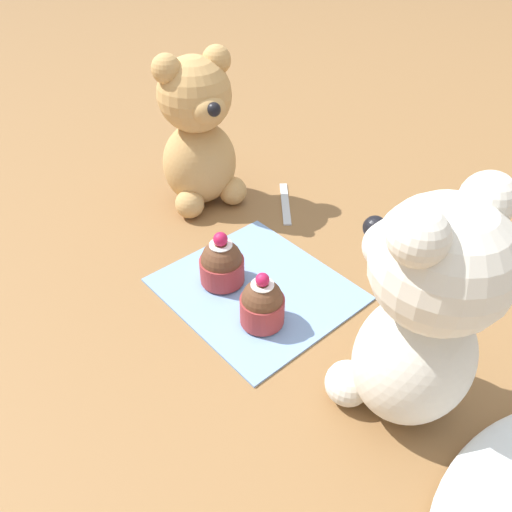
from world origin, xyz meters
name	(u,v)px	position (x,y,z in m)	size (l,w,h in m)	color
ground_plane	(256,290)	(0.00, 0.00, 0.00)	(4.00, 4.00, 0.00)	olive
knitted_placemat	(256,288)	(0.00, 0.00, 0.00)	(0.20, 0.22, 0.01)	#7A9ED1
teddy_bear_cream	(421,315)	(0.00, 0.22, 0.12)	(0.13, 0.14, 0.25)	silver
teddy_bear_tan	(198,134)	(-0.08, -0.22, 0.11)	(0.13, 0.13, 0.23)	tan
cupcake_near_cream_bear	(262,303)	(0.03, 0.05, 0.03)	(0.05, 0.05, 0.07)	#993333
cupcake_near_tan_bear	(222,264)	(0.02, -0.04, 0.03)	(0.06, 0.06, 0.07)	#993333
teaspoon	(285,203)	(-0.17, -0.12, 0.00)	(0.12, 0.01, 0.01)	silver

